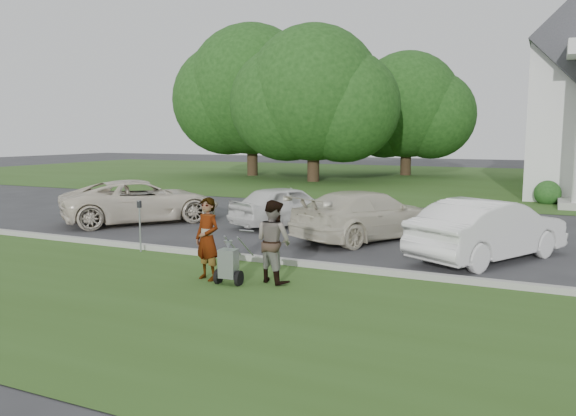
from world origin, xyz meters
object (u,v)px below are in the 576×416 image
Objects in this scene: person_left at (207,240)px; car_b at (287,205)px; striping_cart at (229,264)px; tree_left at (313,100)px; tree_far at (252,96)px; tree_back at (407,110)px; car_c at (367,215)px; parking_meter_near at (140,220)px; car_d at (489,230)px; person_right at (273,242)px; car_a at (141,201)px.

person_left is 0.43× the size of car_b.
person_left is at bearing 162.23° from striping_cart.
tree_left reaches higher than striping_cart.
tree_far reaches higher than striping_cart.
tree_left is 8.95m from tree_back.
parking_meter_near is at bearing 69.11° from car_c.
tree_left is 22.97m from car_d.
tree_left is at bearing 122.95° from person_left.
person_right is 0.38× the size of car_d.
car_b is (1.81, -24.39, -4.06)m from tree_back.
striping_cart is (13.86, -26.46, -5.28)m from tree_far.
person_left is 8.35m from car_a.
tree_back reaches higher than person_left.
car_b is (-2.05, 7.08, 0.25)m from striping_cart.
tree_far is at bearing -20.97° from car_d.
person_left reaches higher than parking_meter_near.
person_right reaches higher than striping_cart.
person_right is at bearing -81.58° from tree_back.
tree_back is 24.79m from car_b.
parking_meter_near is at bearing 167.95° from person_left.
tree_left is 18.34m from car_a.
car_d is at bearing 41.35° from striping_cart.
tree_left is 2.41× the size of car_d.
tree_back is at bearing 63.43° from tree_left.
car_c is (7.87, 0.20, -0.03)m from car_a.
tree_back is at bearing 90.44° from parking_meter_near.
tree_far is at bearing -153.44° from tree_back.
striping_cart is at bearing -25.56° from parking_meter_near.
striping_cart is at bearing 178.34° from car_a.
tree_back is 26.26m from car_a.
tree_far is 2.64× the size of car_d.
person_left is (7.28, -23.32, -4.27)m from tree_left.
car_d is (8.05, 2.82, -0.11)m from parking_meter_near.
parking_meter_near is at bearing 149.97° from striping_cart.
car_b is at bearing 73.52° from parking_meter_near.
tree_left is at bearing -48.58° from car_a.
car_a is at bearing -96.57° from tree_back.
parking_meter_near is (4.23, -21.73, -4.27)m from tree_left.
tree_far is 22.49m from car_a.
car_a is at bearing 154.03° from person_left.
person_left reaches higher than car_b.
car_b is 3.31m from car_c.
car_b is at bearing 7.88° from car_d.
person_left is (-0.58, 0.14, 0.43)m from striping_cart.
person_left is at bearing 101.74° from car_c.
tree_far is at bearing -33.74° from car_b.
tree_left reaches higher than car_c.
person_right is 0.35× the size of car_c.
striping_cart is 0.27× the size of car_b.
tree_left is at bearing -116.57° from tree_back.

